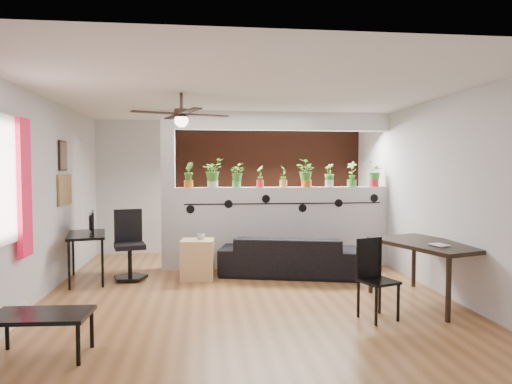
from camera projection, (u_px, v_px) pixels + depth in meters
name	position (u px, v px, depth m)	size (l,w,h in m)	color
room_shell	(244.00, 196.00, 6.09)	(6.30, 7.10, 2.90)	brown
partition_wall	(283.00, 227.00, 7.70)	(3.60, 0.18, 1.35)	#BCBCC1
ceiling_header	(284.00, 121.00, 7.61)	(3.60, 0.18, 0.30)	silver
pier_column	(168.00, 191.00, 7.45)	(0.22, 0.20, 2.60)	#BCBCC1
brick_panel	(271.00, 187.00, 9.12)	(3.90, 0.05, 2.60)	#A64D30
vine_decal	(284.00, 204.00, 7.58)	(3.31, 0.01, 0.30)	black
window_assembly	(2.00, 184.00, 4.60)	(0.09, 1.30, 1.55)	white
baseboard_heater	(7.00, 322.00, 4.67)	(0.08, 1.00, 0.18)	silver
corkboard	(65.00, 190.00, 6.74)	(0.03, 0.60, 0.45)	olive
framed_art	(63.00, 156.00, 6.66)	(0.03, 0.34, 0.44)	#8C7259
ceiling_fan	(181.00, 116.00, 5.65)	(1.19, 1.19, 0.43)	black
potted_plant_0	(189.00, 174.00, 7.47)	(0.20, 0.24, 0.42)	orange
potted_plant_1	(213.00, 172.00, 7.52)	(0.31, 0.32, 0.48)	silver
potted_plant_2	(237.00, 174.00, 7.56)	(0.22, 0.24, 0.40)	green
potted_plant_3	(260.00, 176.00, 7.61)	(0.17, 0.20, 0.36)	red
potted_plant_4	(283.00, 175.00, 7.65)	(0.19, 0.22, 0.37)	gold
potted_plant_5	(307.00, 172.00, 7.69)	(0.29, 0.31, 0.47)	#C95A17
potted_plant_6	(329.00, 175.00, 7.74)	(0.22, 0.24, 0.39)	silver
potted_plant_7	(352.00, 173.00, 7.78)	(0.29, 0.28, 0.43)	green
potted_plant_8	(374.00, 173.00, 7.83)	(0.26, 0.23, 0.43)	red
sofa	(289.00, 256.00, 7.12)	(2.01, 0.79, 0.59)	black
cube_shelf	(198.00, 259.00, 6.87)	(0.49, 0.43, 0.59)	tan
cup	(201.00, 236.00, 6.86)	(0.12, 0.12, 0.09)	gray
computer_desk	(87.00, 238.00, 6.70)	(0.71, 1.06, 0.71)	black
monitor	(89.00, 226.00, 6.85)	(0.05, 0.30, 0.17)	black
office_chair	(129.00, 249.00, 6.83)	(0.53, 0.54, 1.02)	black
dining_table	(429.00, 249.00, 5.65)	(1.22, 1.57, 0.75)	black
book	(434.00, 246.00, 5.34)	(0.16, 0.22, 0.02)	gray
folding_chair	(373.00, 271.00, 5.08)	(0.45, 0.45, 0.88)	black
coffee_table	(41.00, 318.00, 4.01)	(0.86, 0.51, 0.39)	black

